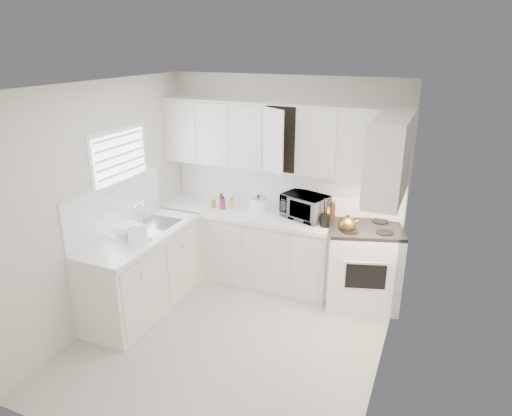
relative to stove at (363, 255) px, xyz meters
The scene contains 31 objects.
floor 1.81m from the stove, 130.35° to the right, with size 3.20×3.20×0.00m, color beige.
ceiling 2.60m from the stove, 130.35° to the right, with size 3.20×3.20×0.00m, color white.
wall_back 1.33m from the stove, 164.59° to the left, with size 3.00×3.00×0.00m, color silver.
wall_front 3.17m from the stove, 110.82° to the right, with size 3.00×3.00×0.00m, color silver.
wall_left 2.98m from the stove, 153.51° to the right, with size 3.20×3.20×0.00m, color silver.
wall_right 1.51m from the stove, 72.91° to the right, with size 3.20×3.20×0.00m, color silver.
window_blinds 2.90m from the stove, 159.87° to the right, with size 0.06×0.96×1.06m, color white, non-canonical shape.
lower_cabinets_back 1.50m from the stove, behind, with size 2.22×0.60×0.90m, color silver, non-canonical shape.
lower_cabinets_left 2.56m from the stove, 154.53° to the right, with size 0.60×1.60×0.90m, color silver, non-canonical shape.
countertop_back 1.52m from the stove, behind, with size 2.24×0.64×0.05m, color silver.
countertop_left 2.56m from the stove, 154.43° to the right, with size 0.64×1.62×0.05m, color silver.
backsplash_back 1.29m from the stove, 165.07° to the left, with size 2.98×0.02×0.55m, color white.
backsplash_left 2.88m from the stove, 157.07° to the right, with size 0.02×1.60×0.55m, color white.
upper_cabinets_back 1.41m from the stove, behind, with size 3.00×0.33×0.80m, color silver, non-canonical shape.
upper_cabinets_right 1.02m from the stove, 63.88° to the right, with size 0.33×0.90×0.80m, color silver, non-canonical shape.
sink 2.45m from the stove, 161.96° to the right, with size 0.42×0.38×0.30m, color gray, non-canonical shape.
stove is the anchor object (origin of this frame).
tea_kettle 0.49m from the stove, 138.37° to the right, with size 0.24×0.20×0.22m, color olive, non-canonical shape.
frying_pan 0.41m from the stove, 41.63° to the left, with size 0.24×0.40×0.04m, color black, non-canonical shape.
microwave 0.90m from the stove, behind, with size 0.53×0.29×0.36m, color gray.
rice_cooker 1.40m from the stove, behind, with size 0.22×0.22×0.22m, color white, non-canonical shape.
paper_towel 1.14m from the stove, 168.24° to the left, with size 0.12×0.12×0.27m, color white.
utensil_crock 0.68m from the stove, 166.80° to the right, with size 0.12×0.12×0.35m, color black, non-canonical shape.
dish_rack 2.65m from the stove, 150.63° to the right, with size 0.37×0.27×0.20m, color white, non-canonical shape.
spice_left_0 1.99m from the stove, behind, with size 0.06×0.06×0.13m, color olive.
spice_left_1 1.92m from the stove, behind, with size 0.06×0.06×0.13m, color #277125.
spice_left_2 1.85m from the stove, behind, with size 0.06×0.06×0.13m, color #AF1748.
spice_left_3 1.77m from the stove, behind, with size 0.06×0.06×0.13m, color yellow.
sauce_right_0 0.69m from the stove, 162.57° to the left, with size 0.06×0.06×0.19m, color #AF1748.
sauce_right_1 0.63m from the stove, 167.47° to the left, with size 0.06×0.06×0.19m, color yellow.
sauce_right_2 0.61m from the stove, 158.30° to the left, with size 0.06×0.06×0.19m, color #502816.
Camera 1 is at (1.82, -3.60, 2.96)m, focal length 31.94 mm.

